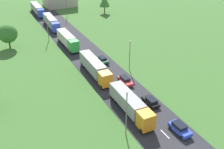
% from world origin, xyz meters
% --- Properties ---
extents(road, '(10.00, 140.00, 0.06)m').
position_xyz_m(road, '(0.00, 24.50, 0.03)').
color(road, '#2B2B30').
rests_on(road, ground).
extents(lane_marking_centre, '(0.16, 120.83, 0.01)m').
position_xyz_m(lane_marking_centre, '(0.00, 21.07, 0.07)').
color(lane_marking_centre, white).
rests_on(lane_marking_centre, road).
extents(truck_lead, '(2.61, 12.88, 3.45)m').
position_xyz_m(truck_lead, '(-2.29, 14.18, 2.07)').
color(truck_lead, orange).
rests_on(truck_lead, road).
extents(truck_second, '(2.67, 14.02, 3.66)m').
position_xyz_m(truck_second, '(-2.35, 30.61, 2.17)').
color(truck_second, orange).
rests_on(truck_second, road).
extents(truck_third, '(2.69, 12.44, 3.61)m').
position_xyz_m(truck_third, '(-2.49, 50.14, 2.16)').
color(truck_third, green).
rests_on(truck_third, road).
extents(truck_fourth, '(2.77, 14.01, 3.55)m').
position_xyz_m(truck_fourth, '(-2.21, 69.02, 2.12)').
color(truck_fourth, blue).
rests_on(truck_fourth, road).
extents(truck_fifth, '(2.60, 14.90, 3.42)m').
position_xyz_m(truck_fifth, '(-2.62, 88.26, 2.06)').
color(truck_fifth, blue).
rests_on(truck_fifth, road).
extents(car_lead, '(1.96, 4.27, 1.60)m').
position_xyz_m(car_lead, '(2.45, 5.91, 0.88)').
color(car_lead, blue).
rests_on(car_lead, road).
extents(car_second, '(1.76, 4.15, 1.39)m').
position_xyz_m(car_second, '(2.69, 14.92, 0.79)').
color(car_second, black).
rests_on(car_second, road).
extents(car_third, '(1.75, 4.56, 1.51)m').
position_xyz_m(car_third, '(2.14, 24.27, 0.84)').
color(car_third, red).
rests_on(car_third, road).
extents(car_fourth, '(1.85, 3.98, 1.48)m').
position_xyz_m(car_fourth, '(2.05, 35.96, 0.84)').
color(car_fourth, '#19472D').
rests_on(car_fourth, road).
extents(lamppost_lead, '(0.36, 0.36, 8.33)m').
position_xyz_m(lamppost_lead, '(-5.83, 9.41, 4.64)').
color(lamppost_lead, slate).
rests_on(lamppost_lead, ground).
extents(lamppost_second, '(0.36, 0.36, 7.43)m').
position_xyz_m(lamppost_second, '(6.30, 29.81, 4.19)').
color(lamppost_second, slate).
rests_on(lamppost_second, ground).
extents(lamppost_third, '(0.36, 0.36, 7.90)m').
position_xyz_m(lamppost_third, '(-6.20, 57.49, 4.43)').
color(lamppost_third, slate).
rests_on(lamppost_third, ground).
extents(lamppost_fourth, '(0.36, 0.36, 9.03)m').
position_xyz_m(lamppost_fourth, '(6.33, 78.42, 5.00)').
color(lamppost_fourth, slate).
rests_on(lamppost_fourth, ground).
extents(tree_birch, '(5.37, 5.37, 6.97)m').
position_xyz_m(tree_birch, '(-17.64, 56.68, 4.27)').
color(tree_birch, '#513823').
rests_on(tree_birch, ground).
extents(tree_maple, '(4.06, 4.06, 7.30)m').
position_xyz_m(tree_maple, '(21.67, 77.22, 5.04)').
color(tree_maple, '#513823').
rests_on(tree_maple, ground).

